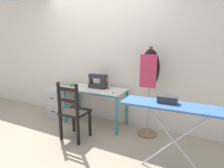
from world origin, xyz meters
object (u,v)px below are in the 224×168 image
(thread_spool_near_machine, at_px, (109,88))
(scissors, at_px, (114,93))
(filing_cabinet, at_px, (61,102))
(storage_box, at_px, (167,99))
(sewing_machine, at_px, (99,82))
(dress_form, at_px, (150,74))
(wooden_chair, at_px, (74,112))
(ironing_board, at_px, (177,109))
(fabric_bowl, at_px, (72,85))

(thread_spool_near_machine, bearing_deg, scissors, -46.09)
(filing_cabinet, distance_m, storage_box, 2.48)
(sewing_machine, distance_m, dress_form, 0.97)
(sewing_machine, relative_size, dress_form, 0.24)
(wooden_chair, height_order, ironing_board, wooden_chair)
(sewing_machine, distance_m, thread_spool_near_machine, 0.23)
(sewing_machine, xyz_separation_m, thread_spool_near_machine, (0.20, 0.02, -0.11))
(wooden_chair, bearing_deg, scissors, 42.75)
(filing_cabinet, bearing_deg, wooden_chair, -36.42)
(fabric_bowl, bearing_deg, filing_cabinet, 168.79)
(scissors, height_order, dress_form, dress_form)
(scissors, distance_m, wooden_chair, 0.72)
(fabric_bowl, bearing_deg, ironing_board, -19.26)
(thread_spool_near_machine, bearing_deg, dress_form, -2.25)
(ironing_board, bearing_deg, fabric_bowl, 160.74)
(thread_spool_near_machine, distance_m, dress_form, 0.82)
(wooden_chair, bearing_deg, dress_form, 32.68)
(sewing_machine, distance_m, storage_box, 1.55)
(wooden_chair, bearing_deg, fabric_bowl, 129.89)
(dress_form, bearing_deg, scissors, -159.24)
(thread_spool_near_machine, xyz_separation_m, storage_box, (1.15, -0.78, 0.15))
(scissors, xyz_separation_m, storage_box, (0.93, -0.55, 0.17))
(scissors, xyz_separation_m, filing_cabinet, (-1.37, 0.19, -0.40))
(ironing_board, bearing_deg, sewing_machine, 151.25)
(filing_cabinet, distance_m, dress_form, 2.03)
(thread_spool_near_machine, height_order, filing_cabinet, thread_spool_near_machine)
(fabric_bowl, xyz_separation_m, filing_cabinet, (-0.40, 0.08, -0.42))
(fabric_bowl, xyz_separation_m, thread_spool_near_machine, (0.74, 0.12, -0.00))
(scissors, relative_size, storage_box, 0.55)
(fabric_bowl, distance_m, dress_form, 1.53)
(fabric_bowl, distance_m, filing_cabinet, 0.59)
(thread_spool_near_machine, xyz_separation_m, dress_form, (0.75, -0.03, 0.31))
(thread_spool_near_machine, relative_size, dress_form, 0.03)
(thread_spool_near_machine, distance_m, wooden_chair, 0.79)
(sewing_machine, xyz_separation_m, storage_box, (1.35, -0.77, 0.04))
(filing_cabinet, height_order, dress_form, dress_form)
(wooden_chair, xyz_separation_m, ironing_board, (1.54, -0.14, 0.34))
(sewing_machine, bearing_deg, filing_cabinet, -178.69)
(fabric_bowl, relative_size, dress_form, 0.08)
(fabric_bowl, height_order, ironing_board, ironing_board)
(scissors, distance_m, dress_form, 0.66)
(thread_spool_near_machine, relative_size, wooden_chair, 0.04)
(sewing_machine, distance_m, fabric_bowl, 0.56)
(scissors, bearing_deg, thread_spool_near_machine, 133.91)
(fabric_bowl, bearing_deg, sewing_machine, 10.55)
(wooden_chair, relative_size, filing_cabinet, 1.49)
(storage_box, bearing_deg, dress_form, 117.99)
(sewing_machine, bearing_deg, scissors, -26.87)
(sewing_machine, bearing_deg, wooden_chair, -96.07)
(thread_spool_near_machine, bearing_deg, fabric_bowl, -170.92)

